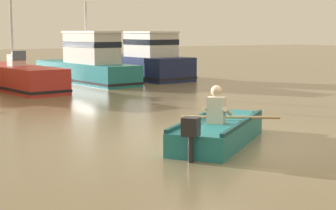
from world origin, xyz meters
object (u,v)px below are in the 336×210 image
at_px(moored_boat_teal, 87,64).
at_px(moored_boat_red, 12,78).
at_px(moored_boat_navy, 147,61).
at_px(rowboat_with_person, 219,131).

bearing_deg(moored_boat_teal, moored_boat_red, -163.52).
bearing_deg(moored_boat_teal, moored_boat_navy, 2.08).
bearing_deg(moored_boat_teal, rowboat_with_person, -101.10).
relative_size(rowboat_with_person, moored_boat_teal, 0.48).
distance_m(rowboat_with_person, moored_boat_teal, 13.81).
bearing_deg(moored_boat_navy, moored_boat_teal, -177.92).
height_order(rowboat_with_person, moored_boat_teal, moored_boat_teal).
distance_m(moored_boat_teal, moored_boat_navy, 3.01).
height_order(rowboat_with_person, moored_boat_red, moored_boat_red).
bearing_deg(moored_boat_red, rowboat_with_person, -85.86).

